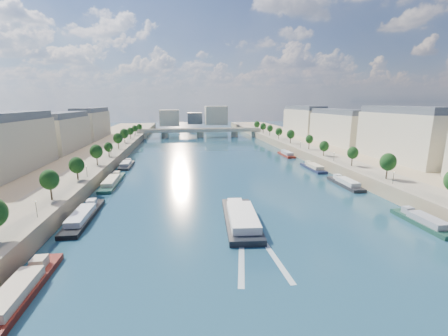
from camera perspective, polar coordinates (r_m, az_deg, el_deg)
name	(u,v)px	position (r m, az deg, el deg)	size (l,w,h in m)	color
ground	(218,168)	(147.87, -1.11, -0.06)	(700.00, 700.00, 0.00)	#0D2C3A
quay_left	(63,168)	(155.97, -28.37, 0.02)	(44.00, 520.00, 5.00)	#9E8460
quay_right	(354,159)	(171.65, 23.49, 1.51)	(44.00, 520.00, 5.00)	#9E8460
pave_left	(96,162)	(150.94, -23.13, 1.14)	(14.00, 520.00, 0.10)	gray
pave_right	(327,155)	(163.85, 19.09, 2.29)	(14.00, 520.00, 0.10)	gray
trees_left	(101,149)	(151.46, -22.38, 3.33)	(4.80, 268.80, 8.26)	#382B1E
trees_right	(316,142)	(171.03, 17.11, 4.67)	(4.80, 268.80, 8.26)	#382B1E
lamps_left	(101,160)	(139.80, -22.46, 1.50)	(0.36, 200.36, 4.28)	black
lamps_right	(315,149)	(165.86, 16.99, 3.51)	(0.36, 200.36, 4.28)	black
buildings_left	(40,135)	(169.86, -31.63, 5.35)	(16.00, 226.00, 23.20)	#C2B395
buildings_right	(366,130)	(186.85, 25.37, 6.49)	(16.00, 226.00, 23.20)	#C2B395
skyline	(198,117)	(363.77, -4.98, 9.71)	(79.00, 42.00, 22.00)	#C2B395
bridge	(200,132)	(277.75, -4.55, 6.88)	(112.00, 12.00, 8.15)	#C1B79E
tour_barge	(241,218)	(82.71, 3.26, -9.54)	(11.02, 30.56, 4.06)	black
wake	(256,252)	(68.58, 6.09, -15.55)	(10.74, 26.03, 0.04)	silver
moored_barges_left	(84,215)	(94.20, -25.04, -8.16)	(5.00, 152.37, 3.60)	#1B223C
moored_barges_right	(328,175)	(138.82, 19.17, -1.24)	(5.00, 124.89, 3.60)	#193F31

